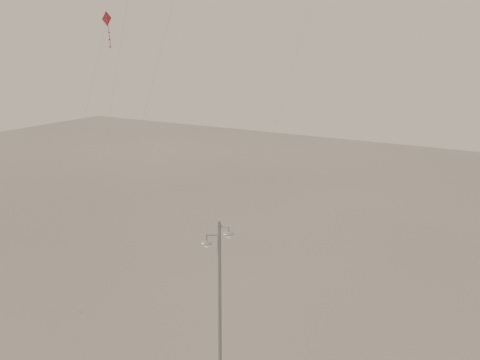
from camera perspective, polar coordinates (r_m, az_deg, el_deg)
The scene contains 2 objects.
street_lamp at distance 32.55m, azimuth -1.77°, elevation -11.19°, with size 1.55×0.81×9.70m.
kite_3 at distance 32.78m, azimuth -13.07°, elevation 5.43°, with size 0.72×7.64×19.20m.
Camera 1 is at (16.82, -21.78, 18.63)m, focal length 50.00 mm.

